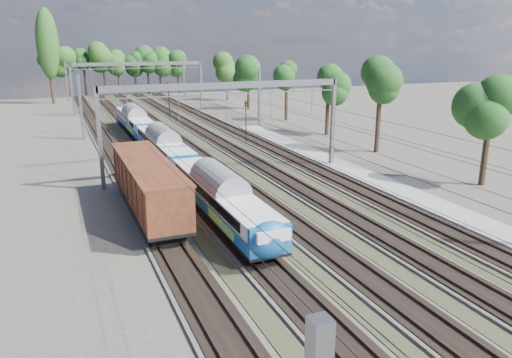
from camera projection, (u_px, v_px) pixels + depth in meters
name	position (u px, v px, depth m)	size (l,w,h in m)	color
ground	(457.00, 347.00, 21.38)	(220.00, 220.00, 0.00)	#47423A
track_bed	(188.00, 146.00, 61.47)	(21.00, 130.00, 0.34)	#47423A
platform	(395.00, 189.00, 43.56)	(3.00, 70.00, 0.30)	gray
catenary	(173.00, 89.00, 66.75)	(25.65, 130.00, 9.00)	slate
tree_belt	(150.00, 63.00, 107.05)	(39.81, 99.13, 11.58)	black
poplar	(48.00, 45.00, 100.25)	(4.40, 4.40, 19.04)	black
emu_train	(164.00, 143.00, 52.30)	(2.68, 56.83, 3.92)	black
freight_boxcar	(148.00, 183.00, 37.03)	(3.22, 15.52, 4.00)	black
worker	(132.00, 107.00, 92.03)	(0.62, 0.41, 1.71)	black
signal_near	(169.00, 96.00, 83.09)	(0.43, 0.40, 6.04)	black
signal_far	(246.00, 117.00, 62.95)	(0.38, 0.36, 5.37)	black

